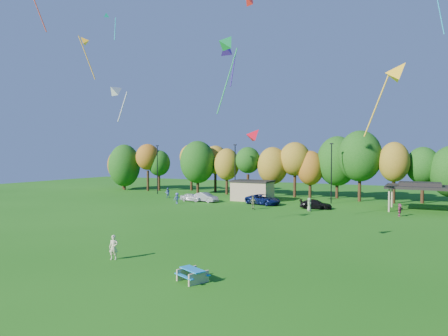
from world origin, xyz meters
The scene contains 24 objects.
ground centered at (0.00, 0.00, 0.00)m, with size 160.00×160.00×0.00m, color #19600F.
tree_line centered at (-1.03, 45.51, 5.91)m, with size 93.57×10.55×11.15m.
lamp_posts centered at (2.00, 40.00, 4.90)m, with size 64.50×0.25×9.09m.
utility_building centered at (-10.00, 38.00, 1.64)m, with size 6.30×4.30×3.25m.
pavilion centered at (14.00, 37.00, 3.23)m, with size 8.20×6.20×3.77m.
picnic_table centered at (2.46, -1.03, 0.43)m, with size 2.15×2.00×0.74m.
kite_flyer centered at (-5.01, 0.61, 0.87)m, with size 0.63×0.42×1.74m, color beige.
car_a centered at (-18.22, 32.88, 0.63)m, with size 1.50×3.73×1.27m, color silver.
car_b centered at (-15.94, 33.20, 0.71)m, with size 1.51×4.32×1.42m, color gray.
car_c centered at (-6.68, 34.08, 0.76)m, with size 2.51×5.44×1.51m, color #0C1749.
car_d centered at (1.36, 33.07, 0.62)m, with size 1.74×4.29×1.24m, color black.
far_person_0 centered at (1.18, 30.34, 0.88)m, with size 0.86×0.56×1.76m, color gray.
far_person_1 centered at (-24.55, 35.41, 0.86)m, with size 0.83×0.65×1.72m, color #4B60A6.
far_person_2 centered at (-18.51, 29.17, 0.82)m, with size 1.06×0.61×1.65m, color #4F5AAF.
far_person_4 centered at (-5.98, 28.63, 0.89)m, with size 1.04×0.43×1.77m, color olive.
far_person_5 centered at (11.95, 31.05, 0.78)m, with size 1.44×0.46×1.55m, color #9D415F.
kite_1 centered at (-19.89, 12.47, 20.11)m, with size 2.90×2.02×5.26m.
kite_2 centered at (-1.72, 12.18, 17.63)m, with size 2.71×4.21×7.43m.
kite_3 centered at (12.79, 10.04, 13.29)m, with size 3.45×1.70×5.57m.
kite_6 centered at (-7.38, 30.08, 28.49)m, with size 1.98×2.23×1.87m.
kite_8 centered at (3.45, 6.10, 8.89)m, with size 1.63×1.55×1.29m.
kite_9 centered at (-9.99, 6.81, 13.08)m, with size 1.44×2.27×3.52m.
kite_13 centered at (-27.70, 24.70, 27.83)m, with size 1.82×2.33×4.28m.
kite_15 centered at (-3.42, 15.61, 18.00)m, with size 1.51×2.92×4.66m.
Camera 1 is at (14.44, -20.78, 7.44)m, focal length 32.00 mm.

